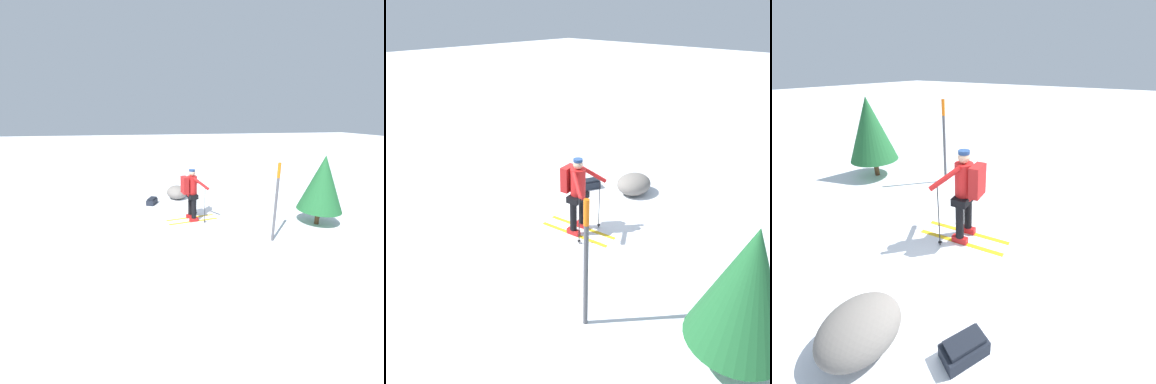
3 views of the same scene
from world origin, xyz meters
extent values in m
plane|color=white|center=(0.00, 0.00, 0.00)|extent=(80.00, 80.00, 0.00)
cube|color=gold|center=(0.51, 0.64, 0.01)|extent=(0.36, 1.70, 0.01)
cube|color=red|center=(0.51, 0.64, 0.07)|extent=(0.16, 0.31, 0.12)
cylinder|color=black|center=(0.51, 0.64, 0.49)|extent=(0.15, 0.15, 0.73)
cube|color=gold|center=(0.87, 0.70, 0.01)|extent=(0.36, 1.70, 0.01)
cube|color=red|center=(0.87, 0.70, 0.07)|extent=(0.16, 0.31, 0.12)
cylinder|color=black|center=(0.87, 0.70, 0.49)|extent=(0.15, 0.15, 0.73)
cube|color=black|center=(0.69, 0.67, 0.86)|extent=(0.55, 0.35, 0.14)
cylinder|color=red|center=(0.69, 0.67, 1.19)|extent=(0.33, 0.33, 0.66)
sphere|color=tan|center=(0.69, 0.67, 1.62)|extent=(0.21, 0.21, 0.21)
cylinder|color=navy|center=(0.69, 0.67, 1.71)|extent=(0.20, 0.20, 0.06)
cube|color=maroon|center=(0.73, 0.43, 1.24)|extent=(0.39, 0.23, 0.55)
cylinder|color=black|center=(0.25, 0.90, 0.62)|extent=(0.02, 0.02, 1.24)
cylinder|color=black|center=(0.25, 0.90, 0.06)|extent=(0.07, 0.07, 0.01)
cylinder|color=red|center=(0.35, 0.82, 1.32)|extent=(0.48, 0.44, 0.40)
cylinder|color=black|center=(1.03, 1.03, 0.62)|extent=(0.02, 0.02, 1.24)
cylinder|color=black|center=(1.03, 1.03, 0.06)|extent=(0.07, 0.07, 0.01)
cylinder|color=red|center=(0.97, 0.92, 1.32)|extent=(0.36, 0.53, 0.40)
cube|color=black|center=(-1.16, -0.62, 0.10)|extent=(0.60, 0.48, 0.20)
cube|color=black|center=(-1.16, -0.62, 0.23)|extent=(0.50, 0.40, 0.06)
cylinder|color=#4C4C51|center=(2.60, 2.64, 1.12)|extent=(0.07, 0.07, 2.23)
cylinder|color=orange|center=(2.60, 2.64, 2.03)|extent=(0.09, 0.09, 0.40)
ellipsoid|color=slate|center=(-1.73, 0.45, 0.27)|extent=(0.99, 0.84, 0.55)
cylinder|color=#4C331E|center=(1.76, 4.62, 0.25)|extent=(0.14, 0.14, 0.50)
cone|color=#1E5B2D|center=(1.76, 4.62, 1.38)|extent=(1.35, 1.35, 1.76)
camera|label=1|loc=(8.66, -0.77, 3.40)|focal=24.00mm
camera|label=2|loc=(5.90, 5.61, 4.55)|focal=35.00mm
camera|label=3|loc=(-2.64, -1.65, 3.00)|focal=24.00mm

